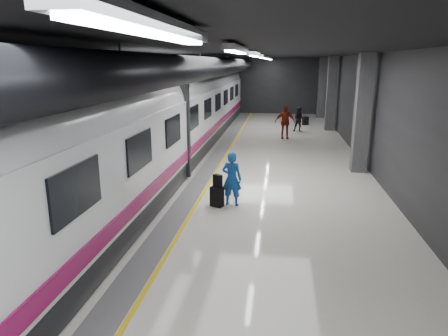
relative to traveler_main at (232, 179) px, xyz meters
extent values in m
plane|color=silver|center=(-0.10, 2.52, -0.82)|extent=(40.00, 40.00, 0.00)
cube|color=black|center=(-0.10, 2.52, 3.68)|extent=(10.00, 40.00, 0.02)
cube|color=#28282B|center=(-0.10, 22.52, 1.43)|extent=(10.00, 0.02, 4.50)
cube|color=#28282B|center=(-5.10, 2.52, 1.43)|extent=(0.02, 40.00, 4.50)
cube|color=#28282B|center=(4.90, 2.52, 1.43)|extent=(0.02, 40.00, 4.50)
cube|color=slate|center=(-1.45, 2.52, -0.81)|extent=(0.65, 39.80, 0.01)
cube|color=yellow|center=(-1.05, 2.52, -0.81)|extent=(0.10, 39.80, 0.01)
cylinder|color=black|center=(-1.40, 2.52, 3.13)|extent=(0.80, 38.00, 0.80)
cube|color=silver|center=(0.50, -8.48, 3.58)|extent=(0.22, 2.60, 0.10)
cube|color=silver|center=(0.50, -3.48, 3.58)|extent=(0.22, 2.60, 0.10)
cube|color=silver|center=(0.50, 1.52, 3.58)|extent=(0.22, 2.60, 0.10)
cube|color=silver|center=(0.50, 6.52, 3.58)|extent=(0.22, 2.60, 0.10)
cube|color=silver|center=(0.50, 11.52, 3.58)|extent=(0.22, 2.60, 0.10)
cube|color=silver|center=(0.50, 16.52, 3.58)|extent=(0.22, 2.60, 0.10)
cube|color=silver|center=(0.50, 20.52, 3.58)|extent=(0.22, 2.60, 0.10)
cube|color=#515154|center=(4.45, 4.52, 1.43)|extent=(0.55, 0.55, 4.50)
cube|color=#515154|center=(4.45, 14.52, 1.43)|extent=(0.55, 0.55, 4.50)
cube|color=#515154|center=(4.45, 20.52, 1.43)|extent=(0.55, 0.55, 4.50)
cube|color=black|center=(-3.35, 2.52, -0.47)|extent=(2.80, 38.00, 0.60)
cube|color=white|center=(-3.35, 2.52, 0.93)|extent=(2.90, 38.00, 2.20)
cylinder|color=white|center=(-3.35, 2.52, 1.88)|extent=(2.80, 38.00, 2.80)
cube|color=#860C4A|center=(-1.88, 2.52, 0.13)|extent=(0.04, 38.00, 0.35)
cube|color=black|center=(-3.35, 2.52, 1.18)|extent=(3.05, 0.25, 3.80)
cube|color=black|center=(-1.88, -5.48, 1.33)|extent=(0.05, 1.60, 0.85)
cube|color=black|center=(-1.88, -2.48, 1.33)|extent=(0.05, 1.60, 0.85)
cube|color=black|center=(-1.88, 0.52, 1.33)|extent=(0.05, 1.60, 0.85)
cube|color=black|center=(-1.88, 3.52, 1.33)|extent=(0.05, 1.60, 0.85)
cube|color=black|center=(-1.88, 6.52, 1.33)|extent=(0.05, 1.60, 0.85)
cube|color=black|center=(-1.88, 9.52, 1.33)|extent=(0.05, 1.60, 0.85)
cube|color=black|center=(-1.88, 12.52, 1.33)|extent=(0.05, 1.60, 0.85)
cube|color=black|center=(-1.88, 15.52, 1.33)|extent=(0.05, 1.60, 0.85)
cube|color=black|center=(-1.88, 18.52, 1.33)|extent=(0.05, 1.60, 0.85)
imported|color=blue|center=(0.00, 0.00, 0.00)|extent=(0.65, 0.48, 1.64)
cube|color=black|center=(-0.42, -0.18, -0.52)|extent=(0.43, 0.36, 0.61)
cube|color=black|center=(-0.40, -0.14, -0.03)|extent=(0.31, 0.28, 0.36)
imported|color=black|center=(2.53, 13.53, -0.06)|extent=(0.75, 0.59, 1.52)
imported|color=maroon|center=(1.64, 11.14, 0.12)|extent=(1.13, 0.54, 1.88)
cube|color=black|center=(3.09, 16.35, -0.54)|extent=(0.45, 0.39, 0.57)
camera|label=1|loc=(1.34, -11.24, 3.35)|focal=32.00mm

